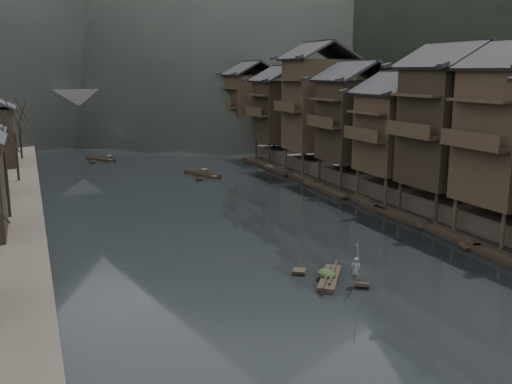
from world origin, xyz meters
TOP-DOWN VIEW (x-y plane):
  - water at (0.00, 0.00)m, footprint 300.00×300.00m
  - right_bank at (35.00, 40.00)m, footprint 40.00×200.00m
  - stilt_houses at (17.28, 19.04)m, footprint 9.00×67.60m
  - bare_trees at (-17.00, 14.69)m, footprint 3.81×59.40m
  - moored_sampans at (12.38, 15.46)m, footprint 2.27×50.46m
  - midriver_boats at (-1.52, 39.19)m, footprint 13.03×22.18m
  - stone_bridge at (-0.00, 72.00)m, footprint 40.00×6.00m
  - hero_sampan at (0.16, -4.47)m, footprint 3.29×4.18m
  - cargo_heap at (0.03, -4.29)m, footprint 1.01×1.32m
  - boatman at (1.08, -5.77)m, footprint 0.67×0.66m
  - bamboo_pole at (1.28, -5.77)m, footprint 1.86×2.38m

SIDE VIEW (x-z plane):
  - water at x=0.00m, z-range 0.00..0.00m
  - moored_sampans at x=12.38m, z-range -0.03..0.44m
  - midriver_boats at x=-1.52m, z-range -0.02..0.43m
  - hero_sampan at x=0.16m, z-range -0.01..0.42m
  - cargo_heap at x=0.03m, z-range 0.43..1.03m
  - right_bank at x=35.00m, z-range 0.00..1.80m
  - boatman at x=1.08m, z-range 0.43..1.99m
  - bamboo_pole at x=1.28m, z-range 1.99..5.23m
  - stone_bridge at x=0.00m, z-range 0.61..9.61m
  - bare_trees at x=-17.00m, z-range 2.83..10.46m
  - stilt_houses at x=17.28m, z-range 0.85..16.65m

